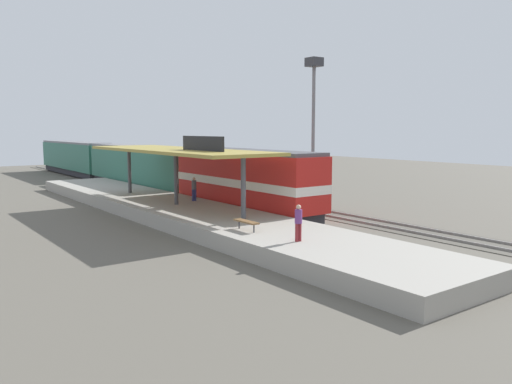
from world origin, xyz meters
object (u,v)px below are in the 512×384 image
object	(u,v)px
passenger_carriage_front	(140,167)
freight_car	(258,178)
light_mast	(314,99)
person_waiting	(298,221)
person_walking	(194,188)
locomotive	(245,180)
passenger_carriage_rear	(75,157)
platform_bench	(246,222)

from	to	relation	value
passenger_carriage_front	freight_car	size ratio (longest dim) A/B	1.67
light_mast	person_waiting	xyz separation A→B (m)	(-13.35, -13.51, -6.54)
passenger_carriage_front	person_walking	world-z (taller)	passenger_carriage_front
locomotive	light_mast	world-z (taller)	light_mast
passenger_carriage_rear	freight_car	xyz separation A→B (m)	(4.60, -34.25, -0.34)
locomotive	passenger_carriage_front	size ratio (longest dim) A/B	0.72
freight_car	platform_bench	bearing A→B (deg)	-128.80
passenger_carriage_rear	person_waiting	bearing A→B (deg)	-96.22
passenger_carriage_front	light_mast	world-z (taller)	light_mast
locomotive	light_mast	distance (m)	9.93
locomotive	passenger_carriage_rear	distance (m)	38.80
freight_car	person_walking	xyz separation A→B (m)	(-7.36, -2.14, -0.12)
platform_bench	passenger_carriage_front	distance (m)	27.32
passenger_carriage_front	passenger_carriage_rear	size ratio (longest dim) A/B	1.00
person_waiting	person_walking	bearing A→B (deg)	79.13
locomotive	light_mast	xyz separation A→B (m)	(7.80, 1.39, 5.99)
passenger_carriage_front	person_waiting	size ratio (longest dim) A/B	11.70
locomotive	passenger_carriage_rear	bearing A→B (deg)	90.00
locomotive	passenger_carriage_rear	world-z (taller)	locomotive
passenger_carriage_rear	person_walking	world-z (taller)	passenger_carriage_rear
person_waiting	platform_bench	bearing A→B (deg)	97.32
platform_bench	freight_car	world-z (taller)	freight_car
freight_car	person_walking	bearing A→B (deg)	-163.80
passenger_carriage_rear	freight_car	bearing A→B (deg)	-82.35
freight_car	light_mast	bearing A→B (deg)	-44.65
passenger_carriage_rear	passenger_carriage_front	bearing A→B (deg)	-90.00
passenger_carriage_front	person_walking	distance (m)	15.84
platform_bench	person_waiting	bearing A→B (deg)	-82.68
light_mast	person_walking	xyz separation A→B (m)	(-10.56, 1.02, -6.54)
locomotive	platform_bench	bearing A→B (deg)	-124.81
person_walking	platform_bench	bearing A→B (deg)	-106.35
passenger_carriage_front	person_waiting	distance (m)	30.63
person_waiting	person_walking	world-z (taller)	same
freight_car	person_walking	world-z (taller)	freight_car
passenger_carriage_rear	light_mast	size ratio (longest dim) A/B	1.71
platform_bench	freight_car	bearing A→B (deg)	51.20
passenger_carriage_rear	person_waiting	size ratio (longest dim) A/B	11.70
platform_bench	passenger_carriage_front	xyz separation A→B (m)	(6.00, 26.63, 0.97)
passenger_carriage_front	person_walking	xyz separation A→B (m)	(-2.76, -15.59, -0.46)
passenger_carriage_front	freight_car	world-z (taller)	passenger_carriage_front
locomotive	passenger_carriage_front	bearing A→B (deg)	90.00
locomotive	freight_car	world-z (taller)	locomotive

